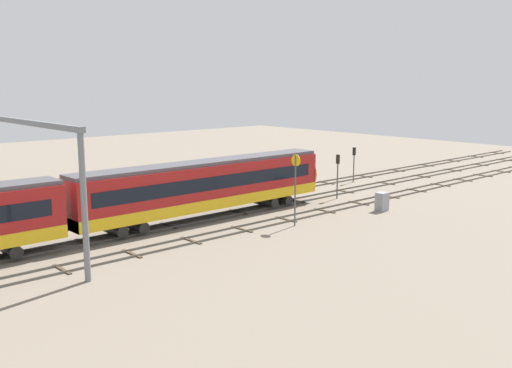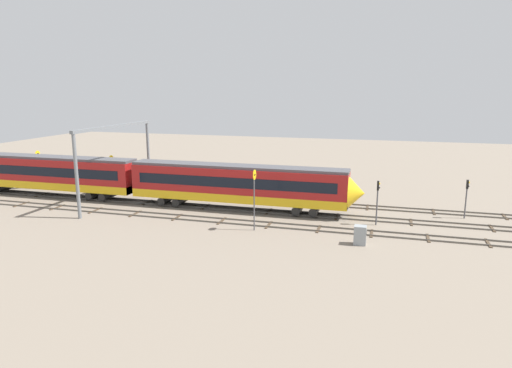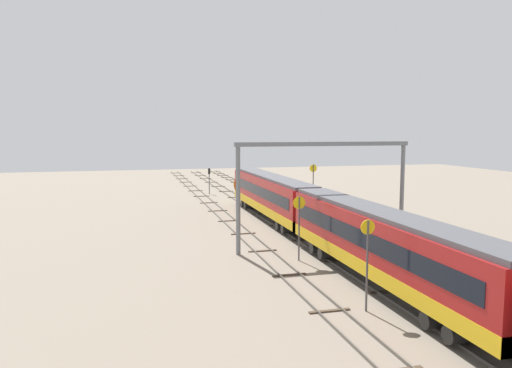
% 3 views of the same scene
% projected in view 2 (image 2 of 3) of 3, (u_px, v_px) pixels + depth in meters
% --- Properties ---
extents(ground_plane, '(147.84, 147.84, 0.00)m').
position_uv_depth(ground_plane, '(236.00, 209.00, 50.38)').
color(ground_plane, gray).
extents(track_near_foreground, '(131.84, 2.40, 0.16)m').
position_uv_depth(track_near_foreground, '(222.00, 221.00, 45.91)').
color(track_near_foreground, '#59544C').
rests_on(track_near_foreground, ground).
extents(track_with_train, '(131.84, 2.40, 0.16)m').
position_uv_depth(track_with_train, '(236.00, 209.00, 50.37)').
color(track_with_train, '#59544C').
rests_on(track_with_train, ground).
extents(track_middle, '(131.84, 2.40, 0.16)m').
position_uv_depth(track_middle, '(249.00, 199.00, 54.83)').
color(track_middle, '#59544C').
rests_on(track_middle, ground).
extents(train, '(75.20, 3.24, 4.80)m').
position_uv_depth(train, '(50.00, 175.00, 56.28)').
color(train, maroon).
rests_on(train, ground).
extents(overhead_gantry, '(0.40, 15.21, 9.01)m').
position_uv_depth(overhead_gantry, '(116.00, 147.00, 52.49)').
color(overhead_gantry, slate).
rests_on(overhead_gantry, ground).
extents(speed_sign_near_foreground, '(0.14, 0.97, 4.95)m').
position_uv_depth(speed_sign_near_foreground, '(112.00, 169.00, 56.95)').
color(speed_sign_near_foreground, '#4C4C51').
rests_on(speed_sign_near_foreground, ground).
extents(speed_sign_mid_trackside, '(0.14, 0.94, 5.79)m').
position_uv_depth(speed_sign_mid_trackside, '(254.00, 192.00, 42.28)').
color(speed_sign_mid_trackside, '#4C4C51').
rests_on(speed_sign_mid_trackside, ground).
extents(speed_sign_far_trackside, '(0.14, 0.82, 5.12)m').
position_uv_depth(speed_sign_far_trackside, '(38.00, 165.00, 59.85)').
color(speed_sign_far_trackside, '#4C4C51').
rests_on(speed_sign_far_trackside, ground).
extents(signal_light_trackside_approach, '(0.31, 0.32, 4.39)m').
position_uv_depth(signal_light_trackside_approach, '(378.00, 196.00, 44.10)').
color(signal_light_trackside_approach, '#4C4C51').
rests_on(signal_light_trackside_approach, ground).
extents(signal_light_trackside_departure, '(0.31, 0.32, 4.03)m').
position_uv_depth(signal_light_trackside_departure, '(467.00, 193.00, 46.40)').
color(signal_light_trackside_departure, '#4C4C51').
rests_on(signal_light_trackside_departure, ground).
extents(relay_cabinet, '(1.04, 0.86, 1.66)m').
position_uv_depth(relay_cabinet, '(360.00, 235.00, 38.99)').
color(relay_cabinet, gray).
rests_on(relay_cabinet, ground).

